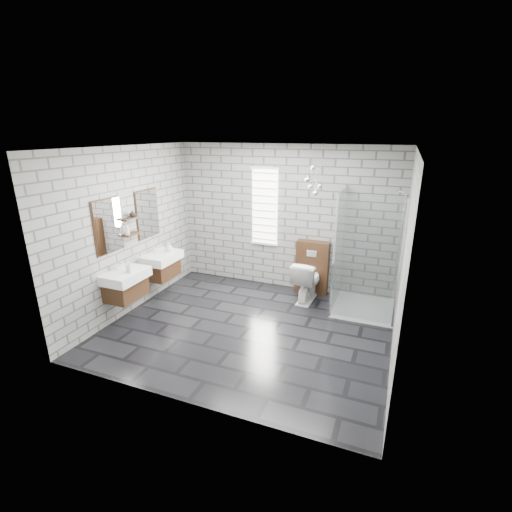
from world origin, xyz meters
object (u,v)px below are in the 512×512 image
Objects in this scene: vanity_left at (124,277)px; cistern_panel at (312,267)px; vanity_right at (160,258)px; toilet at (307,281)px; shower_enclosure at (359,284)px.

cistern_panel is (2.49, 2.17, -0.26)m from vanity_left.
toilet is at bearing 18.66° from vanity_right.
vanity_right reaches higher than toilet.
shower_enclosure reaches higher than vanity_left.
cistern_panel is 0.40m from toilet.
shower_enclosure is at bearing -29.41° from cistern_panel.
cistern_panel is 1.05m from shower_enclosure.
shower_enclosure is at bearing 25.92° from vanity_left.
vanity_right is (0.00, 0.95, 0.00)m from vanity_left.
cistern_panel is at bearing 26.20° from vanity_right.
toilet is (0.00, -0.38, -0.12)m from cistern_panel.
vanity_right is 1.57× the size of cistern_panel.
toilet is at bearing 171.78° from shower_enclosure.
vanity_left is at bearing -138.89° from cistern_panel.
vanity_left is 3.32m from cistern_panel.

